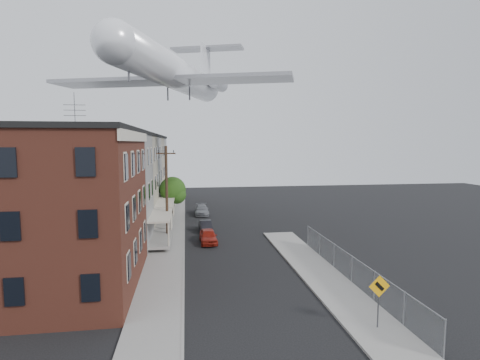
% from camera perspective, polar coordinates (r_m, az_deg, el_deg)
% --- Properties ---
extents(ground, '(120.00, 120.00, 0.00)m').
position_cam_1_polar(ground, '(20.35, 3.62, -21.53)').
color(ground, black).
rests_on(ground, ground).
extents(sidewalk_left, '(3.00, 62.00, 0.12)m').
position_cam_1_polar(sidewalk_left, '(42.74, -10.46, -6.87)').
color(sidewalk_left, gray).
rests_on(sidewalk_left, ground).
extents(sidewalk_right, '(3.00, 26.00, 0.12)m').
position_cam_1_polar(sidewalk_right, '(27.08, 12.72, -14.40)').
color(sidewalk_right, gray).
rests_on(sidewalk_right, ground).
extents(curb_left, '(0.15, 62.00, 0.14)m').
position_cam_1_polar(curb_left, '(42.71, -8.51, -6.84)').
color(curb_left, gray).
rests_on(curb_left, ground).
extents(curb_right, '(0.15, 26.00, 0.14)m').
position_cam_1_polar(curb_right, '(26.61, 9.70, -14.68)').
color(curb_right, gray).
rests_on(curb_right, ground).
extents(corner_building, '(10.31, 12.30, 12.15)m').
position_cam_1_polar(corner_building, '(26.35, -26.39, -3.94)').
color(corner_building, '#361711').
rests_on(corner_building, ground).
extents(row_house_a, '(11.98, 7.00, 10.30)m').
position_cam_1_polar(row_house_a, '(35.41, -21.58, -1.47)').
color(row_house_a, slate).
rests_on(row_house_a, ground).
extents(row_house_b, '(11.98, 7.00, 10.30)m').
position_cam_1_polar(row_house_b, '(42.20, -19.42, -0.29)').
color(row_house_b, '#72665A').
rests_on(row_house_b, ground).
extents(row_house_c, '(11.98, 7.00, 10.30)m').
position_cam_1_polar(row_house_c, '(49.06, -17.85, 0.56)').
color(row_house_c, slate).
rests_on(row_house_c, ground).
extents(row_house_d, '(11.98, 7.00, 10.30)m').
position_cam_1_polar(row_house_d, '(55.95, -16.67, 1.20)').
color(row_house_d, '#72665A').
rests_on(row_house_d, ground).
extents(row_house_e, '(11.98, 7.00, 10.30)m').
position_cam_1_polar(row_house_e, '(62.87, -15.75, 1.70)').
color(row_house_e, slate).
rests_on(row_house_e, ground).
extents(chainlink_fence, '(0.06, 18.06, 1.90)m').
position_cam_1_polar(chainlink_fence, '(26.47, 16.67, -12.84)').
color(chainlink_fence, gray).
rests_on(chainlink_fence, ground).
extents(warning_sign, '(1.10, 0.11, 2.80)m').
position_cam_1_polar(warning_sign, '(20.52, 20.41, -15.88)').
color(warning_sign, '#515156').
rests_on(warning_sign, ground).
extents(utility_pole, '(1.80, 0.26, 9.00)m').
position_cam_1_polar(utility_pole, '(36.04, -11.11, -1.78)').
color(utility_pole, black).
rests_on(utility_pole, ground).
extents(street_tree, '(3.22, 3.20, 5.20)m').
position_cam_1_polar(street_tree, '(46.02, -10.08, -1.68)').
color(street_tree, black).
rests_on(street_tree, ground).
extents(car_near, '(1.63, 3.83, 1.29)m').
position_cam_1_polar(car_near, '(35.28, -4.86, -8.52)').
color(car_near, '#9F2114').
rests_on(car_near, ground).
extents(car_mid, '(1.44, 3.52, 1.13)m').
position_cam_1_polar(car_mid, '(39.67, -5.26, -7.03)').
color(car_mid, black).
rests_on(car_mid, ground).
extents(car_far, '(1.80, 4.31, 1.24)m').
position_cam_1_polar(car_far, '(48.83, -5.84, -4.56)').
color(car_far, slate).
rests_on(car_far, ground).
extents(airplane, '(24.87, 28.46, 8.27)m').
position_cam_1_polar(airplane, '(41.99, -9.57, 15.66)').
color(airplane, white).
rests_on(airplane, ground).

